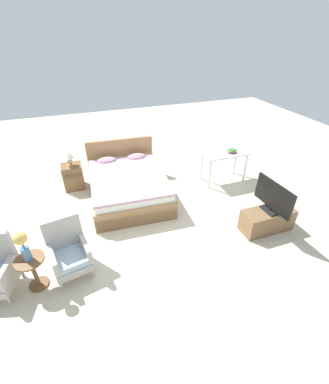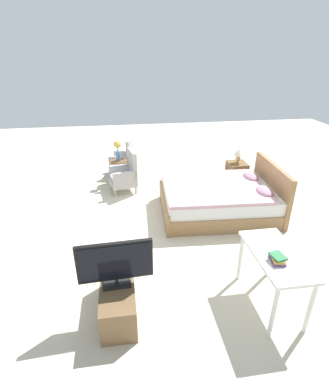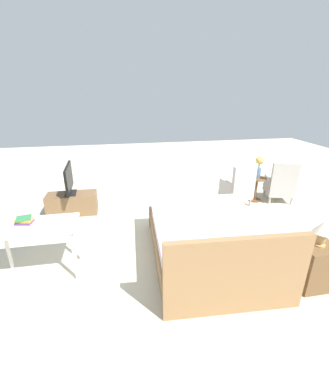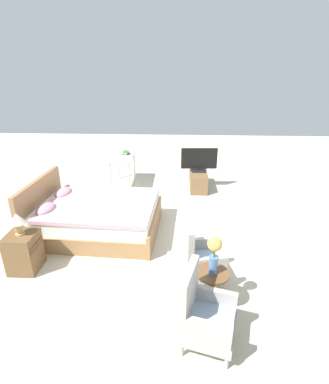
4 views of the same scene
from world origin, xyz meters
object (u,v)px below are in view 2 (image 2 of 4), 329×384
armchair_by_window_right (125,175)px  book_stack (278,258)px  bed (220,199)px  side_table (119,169)px  table_lamp (239,154)px  flower_vase (118,148)px  tv_stand (118,297)px  armchair_by_window_left (124,160)px  nightstand (236,175)px  vanity_desk (275,262)px  tv_flatscreen (115,263)px

armchair_by_window_right → book_stack: 4.06m
bed → side_table: bed is taller
side_table → table_lamp: table_lamp is taller
book_stack → bed: bearing=175.9°
book_stack → armchair_by_window_right: bearing=-156.8°
flower_vase → tv_stand: bearing=-0.9°
tv_stand → book_stack: book_stack is taller
armchair_by_window_right → book_stack: (3.71, 1.59, 0.42)m
armchair_by_window_left → nightstand: armchair_by_window_left is taller
armchair_by_window_left → nightstand: size_ratio=1.57×
nightstand → vanity_desk: 3.55m
armchair_by_window_left → tv_flatscreen: size_ratio=1.08×
tv_stand → armchair_by_window_left: bearing=177.5°
tv_stand → book_stack: (0.26, 1.79, 0.58)m
nightstand → tv_flatscreen: (3.29, -2.70, 0.43)m
armchair_by_window_right → table_lamp: size_ratio=2.79×
table_lamp → book_stack: size_ratio=1.51×
tv_flatscreen → armchair_by_window_right: bearing=176.8°
nightstand → tv_stand: bearing=-39.4°
flower_vase → tv_stand: flower_vase is taller
table_lamp → book_stack: bearing=-14.4°
bed → book_stack: bearing=-4.1°
table_lamp → tv_flatscreen: tv_flatscreen is taller
armchair_by_window_right → tv_stand: size_ratio=0.96×
armchair_by_window_left → side_table: armchair_by_window_left is taller
table_lamp → tv_flatscreen: 4.26m
bed → tv_stand: bearing=-42.0°
armchair_by_window_left → tv_stand: armchair_by_window_left is taller
armchair_by_window_right → side_table: size_ratio=1.70×
armchair_by_window_right → vanity_desk: bearing=24.8°
armchair_by_window_left → vanity_desk: (4.59, 1.66, 0.26)m
nightstand → table_lamp: bearing=90.0°
table_lamp → tv_flatscreen: bearing=-39.4°
vanity_desk → armchair_by_window_right: bearing=-155.2°
armchair_by_window_right → tv_flatscreen: bearing=-3.2°
bed → nightstand: bearing=146.5°
armchair_by_window_left → book_stack: 4.99m
side_table → tv_stand: 3.95m
bed → side_table: bearing=-133.1°
tv_stand → vanity_desk: (0.14, 1.85, 0.43)m
bed → armchair_by_window_left: bearing=-142.1°
armchair_by_window_right → book_stack: armchair_by_window_right is taller
armchair_by_window_right → tv_stand: (3.45, -0.19, -0.16)m
bed → armchair_by_window_left: 2.88m
nightstand → tv_stand: size_ratio=0.61×
armchair_by_window_left → table_lamp: bearing=65.2°
nightstand → table_lamp: 0.51m
armchair_by_window_right → side_table: bearing=-165.4°
table_lamp → vanity_desk: bearing=-13.9°
bed → flower_vase: (-1.78, -1.90, 0.54)m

